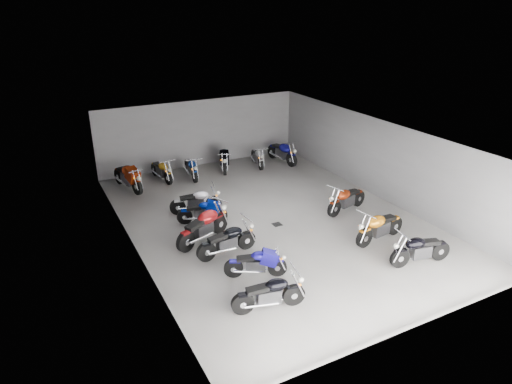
# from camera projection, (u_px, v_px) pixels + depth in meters

# --- Properties ---
(ground) EXTENTS (14.00, 14.00, 0.00)m
(ground) POSITION_uv_depth(u_px,v_px,m) (270.00, 219.00, 17.01)
(ground) COLOR #9B9993
(ground) RESTS_ON ground
(wall_back) EXTENTS (10.00, 0.10, 3.20)m
(wall_back) POSITION_uv_depth(u_px,v_px,m) (200.00, 133.00, 22.11)
(wall_back) COLOR slate
(wall_back) RESTS_ON ground
(wall_left) EXTENTS (0.10, 14.00, 3.20)m
(wall_left) POSITION_uv_depth(u_px,v_px,m) (132.00, 206.00, 14.26)
(wall_left) COLOR slate
(wall_left) RESTS_ON ground
(wall_right) EXTENTS (0.10, 14.00, 3.20)m
(wall_right) POSITION_uv_depth(u_px,v_px,m) (378.00, 159.00, 18.53)
(wall_right) COLOR slate
(wall_right) RESTS_ON ground
(ceiling) EXTENTS (10.00, 14.00, 0.04)m
(ceiling) POSITION_uv_depth(u_px,v_px,m) (272.00, 136.00, 15.77)
(ceiling) COLOR black
(ceiling) RESTS_ON wall_back
(drain_grate) EXTENTS (0.32, 0.32, 0.01)m
(drain_grate) POSITION_uv_depth(u_px,v_px,m) (277.00, 224.00, 16.60)
(drain_grate) COLOR black
(drain_grate) RESTS_ON ground
(motorcycle_left_a) EXTENTS (2.00, 0.57, 0.89)m
(motorcycle_left_a) POSITION_uv_depth(u_px,v_px,m) (270.00, 293.00, 11.88)
(motorcycle_left_a) COLOR black
(motorcycle_left_a) RESTS_ON ground
(motorcycle_left_b) EXTENTS (1.74, 0.89, 0.82)m
(motorcycle_left_b) POSITION_uv_depth(u_px,v_px,m) (256.00, 263.00, 13.32)
(motorcycle_left_b) COLOR black
(motorcycle_left_b) RESTS_ON ground
(motorcycle_left_c) EXTENTS (2.08, 0.44, 0.91)m
(motorcycle_left_c) POSITION_uv_depth(u_px,v_px,m) (227.00, 241.00, 14.46)
(motorcycle_left_c) COLOR black
(motorcycle_left_c) RESTS_ON ground
(motorcycle_left_d) EXTENTS (2.18, 1.12, 1.03)m
(motorcycle_left_d) POSITION_uv_depth(u_px,v_px,m) (204.00, 226.00, 15.23)
(motorcycle_left_d) COLOR black
(motorcycle_left_d) RESTS_ON ground
(motorcycle_left_e) EXTENTS (1.76, 0.80, 0.81)m
(motorcycle_left_e) POSITION_uv_depth(u_px,v_px,m) (203.00, 212.00, 16.56)
(motorcycle_left_e) COLOR black
(motorcycle_left_e) RESTS_ON ground
(motorcycle_left_f) EXTENTS (1.96, 0.61, 0.87)m
(motorcycle_left_f) POSITION_uv_depth(u_px,v_px,m) (196.00, 201.00, 17.37)
(motorcycle_left_f) COLOR black
(motorcycle_left_f) RESTS_ON ground
(motorcycle_right_a) EXTENTS (2.08, 0.54, 0.92)m
(motorcycle_right_a) POSITION_uv_depth(u_px,v_px,m) (420.00, 249.00, 13.95)
(motorcycle_right_a) COLOR black
(motorcycle_right_a) RESTS_ON ground
(motorcycle_right_b) EXTENTS (2.20, 0.54, 0.97)m
(motorcycle_right_b) POSITION_uv_depth(u_px,v_px,m) (380.00, 227.00, 15.29)
(motorcycle_right_b) COLOR black
(motorcycle_right_b) RESTS_ON ground
(motorcycle_right_d) EXTENTS (2.09, 0.67, 0.93)m
(motorcycle_right_d) POSITION_uv_depth(u_px,v_px,m) (346.00, 199.00, 17.45)
(motorcycle_right_d) COLOR black
(motorcycle_right_d) RESTS_ON ground
(motorcycle_back_a) EXTENTS (0.73, 2.33, 1.04)m
(motorcycle_back_a) POSITION_uv_depth(u_px,v_px,m) (128.00, 177.00, 19.50)
(motorcycle_back_a) COLOR black
(motorcycle_back_a) RESTS_ON ground
(motorcycle_back_b) EXTENTS (0.49, 2.01, 0.89)m
(motorcycle_back_b) POSITION_uv_depth(u_px,v_px,m) (162.00, 170.00, 20.53)
(motorcycle_back_b) COLOR black
(motorcycle_back_b) RESTS_ON ground
(motorcycle_back_c) EXTENTS (0.45, 2.00, 0.88)m
(motorcycle_back_c) POSITION_uv_depth(u_px,v_px,m) (191.00, 168.00, 20.84)
(motorcycle_back_c) COLOR black
(motorcycle_back_c) RESTS_ON ground
(motorcycle_back_d) EXTENTS (1.00, 2.16, 1.00)m
(motorcycle_back_d) POSITION_uv_depth(u_px,v_px,m) (224.00, 159.00, 21.81)
(motorcycle_back_d) COLOR black
(motorcycle_back_d) RESTS_ON ground
(motorcycle_back_e) EXTENTS (0.57, 1.90, 0.85)m
(motorcycle_back_e) POSITION_uv_depth(u_px,v_px,m) (257.00, 157.00, 22.34)
(motorcycle_back_e) COLOR black
(motorcycle_back_e) RESTS_ON ground
(motorcycle_back_f) EXTENTS (0.51, 2.28, 1.00)m
(motorcycle_back_f) POSITION_uv_depth(u_px,v_px,m) (282.00, 152.00, 22.78)
(motorcycle_back_f) COLOR black
(motorcycle_back_f) RESTS_ON ground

